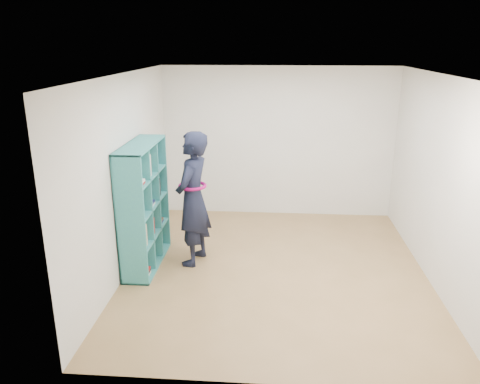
{
  "coord_description": "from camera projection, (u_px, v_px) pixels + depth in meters",
  "views": [
    {
      "loc": [
        -0.05,
        -5.78,
        2.98
      ],
      "look_at": [
        -0.51,
        0.3,
        1.01
      ],
      "focal_mm": 35.0,
      "sensor_mm": 36.0,
      "label": 1
    }
  ],
  "objects": [
    {
      "name": "bookshelf",
      "position": [
        142.0,
        208.0,
        6.33
      ],
      "size": [
        0.37,
        1.29,
        1.71
      ],
      "color": "teal",
      "rests_on": "floor"
    },
    {
      "name": "person",
      "position": [
        193.0,
        199.0,
        6.36
      ],
      "size": [
        0.58,
        0.76,
        1.87
      ],
      "rotation": [
        0.0,
        0.0,
        -1.79
      ],
      "color": "black",
      "rests_on": "floor"
    },
    {
      "name": "ceiling",
      "position": [
        281.0,
        75.0,
        5.59
      ],
      "size": [
        4.5,
        4.5,
        0.0
      ],
      "primitive_type": "plane",
      "color": "white",
      "rests_on": "wall_back"
    },
    {
      "name": "floor",
      "position": [
        276.0,
        270.0,
        6.39
      ],
      "size": [
        4.5,
        4.5,
        0.0
      ],
      "primitive_type": "plane",
      "color": "olive",
      "rests_on": "ground"
    },
    {
      "name": "wall_back",
      "position": [
        278.0,
        143.0,
        8.13
      ],
      "size": [
        4.0,
        0.02,
        2.6
      ],
      "primitive_type": "cube",
      "color": "beige",
      "rests_on": "floor"
    },
    {
      "name": "wall_right",
      "position": [
        438.0,
        182.0,
        5.85
      ],
      "size": [
        0.02,
        4.5,
        2.6
      ],
      "primitive_type": "cube",
      "color": "beige",
      "rests_on": "floor"
    },
    {
      "name": "smartphone",
      "position": [
        185.0,
        188.0,
        6.44
      ],
      "size": [
        0.01,
        0.1,
        0.13
      ],
      "rotation": [
        0.45,
        0.0,
        -0.02
      ],
      "color": "silver",
      "rests_on": "person"
    },
    {
      "name": "wall_left",
      "position": [
        126.0,
        176.0,
        6.14
      ],
      "size": [
        0.02,
        4.5,
        2.6
      ],
      "primitive_type": "cube",
      "color": "beige",
      "rests_on": "floor"
    },
    {
      "name": "wall_front",
      "position": [
        278.0,
        255.0,
        3.86
      ],
      "size": [
        4.0,
        0.02,
        2.6
      ],
      "primitive_type": "cube",
      "color": "beige",
      "rests_on": "floor"
    }
  ]
}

